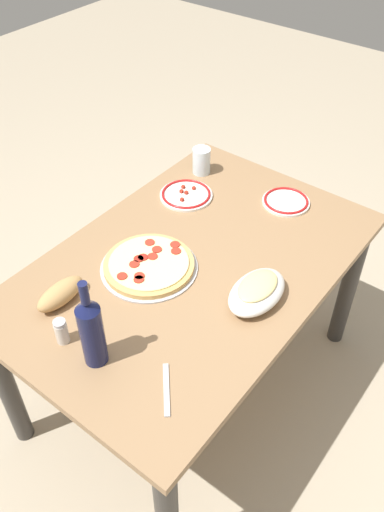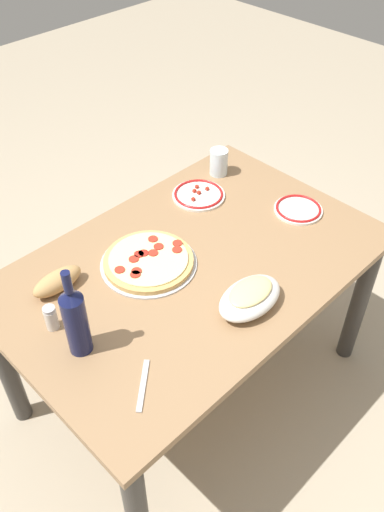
{
  "view_description": "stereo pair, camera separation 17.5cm",
  "coord_description": "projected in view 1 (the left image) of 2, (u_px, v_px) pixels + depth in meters",
  "views": [
    {
      "loc": [
        1.07,
        0.83,
        1.99
      ],
      "look_at": [
        0.0,
        0.0,
        0.74
      ],
      "focal_mm": 37.57,
      "sensor_mm": 36.0,
      "label": 1
    },
    {
      "loc": [
        0.96,
        0.96,
        1.99
      ],
      "look_at": [
        0.0,
        0.0,
        0.74
      ],
      "focal_mm": 37.57,
      "sensor_mm": 36.0,
      "label": 2
    }
  ],
  "objects": [
    {
      "name": "water_glass",
      "position": [
        201.0,
        161.0,
        2.24
      ],
      "size": [
        0.08,
        0.08,
        0.11
      ],
      "primitive_type": "cylinder",
      "color": "silver",
      "rests_on": "dining_table"
    },
    {
      "name": "fork_right",
      "position": [
        166.0,
        389.0,
        1.48
      ],
      "size": [
        0.14,
        0.12,
        0.0
      ],
      "primitive_type": "cube",
      "rotation": [
        0.0,
        0.0,
        3.86
      ],
      "color": "#B7B7BC",
      "rests_on": "dining_table"
    },
    {
      "name": "side_plate_far",
      "position": [
        186.0,
        195.0,
        2.14
      ],
      "size": [
        0.21,
        0.21,
        0.02
      ],
      "color": "white",
      "rests_on": "dining_table"
    },
    {
      "name": "dining_table",
      "position": [
        192.0,
        285.0,
        1.94
      ],
      "size": [
        1.34,
        0.88,
        0.71
      ],
      "color": "#93704C",
      "rests_on": "ground"
    },
    {
      "name": "ground_plane",
      "position": [
        192.0,
        381.0,
        2.35
      ],
      "size": [
        8.0,
        8.0,
        0.0
      ],
      "primitive_type": "plane",
      "color": "tan",
      "rests_on": "ground"
    },
    {
      "name": "side_plate_near",
      "position": [
        286.0,
        201.0,
        2.11
      ],
      "size": [
        0.19,
        0.19,
        0.02
      ],
      "color": "white",
      "rests_on": "dining_table"
    },
    {
      "name": "bread_loaf",
      "position": [
        60.0,
        294.0,
        1.71
      ],
      "size": [
        0.18,
        0.08,
        0.07
      ],
      "primitive_type": "ellipsoid",
      "color": "tan",
      "rests_on": "dining_table"
    },
    {
      "name": "wine_bottle",
      "position": [
        91.0,
        331.0,
        1.48
      ],
      "size": [
        0.07,
        0.07,
        0.31
      ],
      "color": "#141942",
      "rests_on": "dining_table"
    },
    {
      "name": "baked_pasta_dish",
      "position": [
        257.0,
        291.0,
        1.71
      ],
      "size": [
        0.24,
        0.15,
        0.08
      ],
      "color": "white",
      "rests_on": "dining_table"
    },
    {
      "name": "pepperoni_pizza",
      "position": [
        149.0,
        265.0,
        1.83
      ],
      "size": [
        0.34,
        0.34,
        0.03
      ],
      "color": "#B7B7BC",
      "rests_on": "dining_table"
    },
    {
      "name": "spice_shaker",
      "position": [
        61.0,
        331.0,
        1.58
      ],
      "size": [
        0.04,
        0.04,
        0.09
      ],
      "color": "silver",
      "rests_on": "dining_table"
    }
  ]
}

